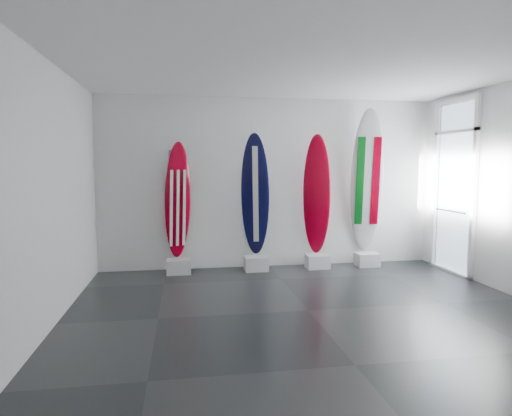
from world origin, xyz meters
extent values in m
plane|color=black|center=(0.00, 0.00, 0.00)|extent=(6.00, 6.00, 0.00)
plane|color=white|center=(0.00, 0.00, 3.00)|extent=(6.00, 6.00, 0.00)
plane|color=silver|center=(0.00, 2.50, 1.50)|extent=(6.00, 0.00, 6.00)
plane|color=silver|center=(0.00, -2.50, 1.50)|extent=(6.00, 0.00, 6.00)
plane|color=silver|center=(-3.00, 0.00, 1.50)|extent=(0.00, 5.00, 5.00)
cube|color=silver|center=(-1.63, 2.18, 0.12)|extent=(0.40, 0.30, 0.24)
ellipsoid|color=#930014|center=(-1.63, 2.28, 1.23)|extent=(0.51, 0.40, 1.98)
cube|color=silver|center=(-0.31, 2.18, 0.12)|extent=(0.40, 0.30, 0.24)
ellipsoid|color=black|center=(-0.31, 2.28, 1.30)|extent=(0.58, 0.54, 2.13)
cube|color=silver|center=(0.80, 2.18, 0.12)|extent=(0.40, 0.30, 0.24)
ellipsoid|color=#930014|center=(0.80, 2.28, 1.30)|extent=(0.53, 0.37, 2.13)
cube|color=silver|center=(1.73, 2.18, 0.12)|extent=(0.40, 0.30, 0.24)
ellipsoid|color=silver|center=(1.73, 2.28, 1.53)|extent=(0.64, 0.47, 2.59)
cube|color=silver|center=(-2.45, 2.48, 0.35)|extent=(0.09, 0.02, 0.13)
camera|label=1|loc=(-1.52, -5.20, 1.82)|focal=30.82mm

